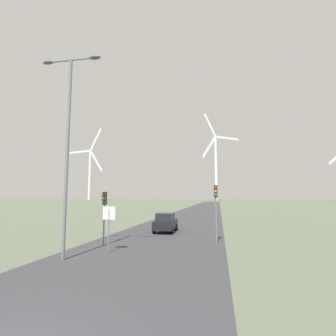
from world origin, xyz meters
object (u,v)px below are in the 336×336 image
Objects in this scene: car_approaching at (166,222)px; wind_turbine_left at (216,161)px; streetlamp at (68,131)px; traffic_light_post_near_left at (104,206)px; wind_turbine_far_left at (90,169)px; traffic_light_post_near_right at (216,201)px; stop_sign_near at (109,220)px.

wind_turbine_left reaches higher than car_approaching.
streetlamp reaches higher than traffic_light_post_near_left.
wind_turbine_left is at bearing -3.00° from wind_turbine_far_left.
wind_turbine_left reaches higher than traffic_light_post_near_right.
car_approaching is at bearing 80.70° from stop_sign_near.
traffic_light_post_near_left is at bearing -164.58° from traffic_light_post_near_right.
wind_turbine_left is at bearing 88.17° from streetlamp.
traffic_light_post_near_right is at bearing 38.65° from streetlamp.
traffic_light_post_near_left is 0.06× the size of wind_turbine_far_left.
traffic_light_post_near_right is (7.78, 2.14, 0.35)m from traffic_light_post_near_left.
streetlamp is 11.12m from traffic_light_post_near_right.
car_approaching is at bearing 74.99° from streetlamp.
streetlamp is 5.83m from stop_sign_near.
traffic_light_post_near_right is 201.41m from wind_turbine_left.
wind_turbine_far_left is (-112.82, 199.84, 28.20)m from car_approaching.
traffic_light_post_near_right is 0.06× the size of wind_turbine_left.
stop_sign_near is at bearing -62.04° from wind_turbine_far_left.
wind_turbine_left reaches higher than stop_sign_near.
wind_turbine_far_left reaches higher than traffic_light_post_near_left.
wind_turbine_left is at bearing 89.01° from car_approaching.
streetlamp reaches higher than traffic_light_post_near_right.
traffic_light_post_near_right reaches higher than traffic_light_post_near_left.
wind_turbine_left is (6.56, 205.73, 25.42)m from streetlamp.
stop_sign_near is at bearing 54.23° from streetlamp.
stop_sign_near is at bearing -99.30° from car_approaching.
traffic_light_post_near_left is 0.88× the size of traffic_light_post_near_right.
wind_turbine_far_left is at bearing 117.96° from stop_sign_near.
car_approaching is at bearing 131.67° from traffic_light_post_near_right.
traffic_light_post_near_left is at bearing 85.64° from streetlamp.
wind_turbine_far_left reaches higher than stop_sign_near.
traffic_light_post_near_right is 0.06× the size of wind_turbine_far_left.
streetlamp is 0.17× the size of wind_turbine_far_left.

